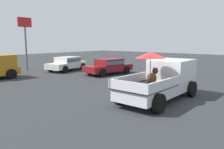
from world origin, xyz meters
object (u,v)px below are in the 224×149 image
pickup_truck_main (163,79)px  parked_sedan_far (67,63)px  parked_sedan_near (109,66)px  motel_sign (25,33)px

pickup_truck_main → parked_sedan_far: size_ratio=1.11×
pickup_truck_main → parked_sedan_near: pickup_truck_main is taller
parked_sedan_far → pickup_truck_main: bearing=61.5°
pickup_truck_main → parked_sedan_near: 8.64m
motel_sign → pickup_truck_main: bearing=-95.0°
pickup_truck_main → parked_sedan_far: (3.64, 12.00, -0.25)m
parked_sedan_far → motel_sign: 4.98m
parked_sedan_near → pickup_truck_main: bearing=67.2°
parked_sedan_near → motel_sign: size_ratio=0.89×
pickup_truck_main → motel_sign: bearing=85.5°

